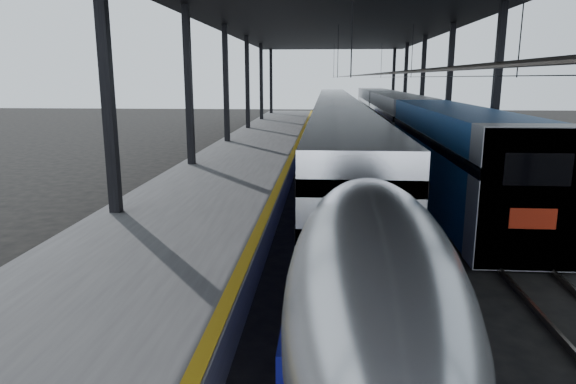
# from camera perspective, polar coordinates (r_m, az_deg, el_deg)

# --- Properties ---
(ground) EXTENTS (160.00, 160.00, 0.00)m
(ground) POSITION_cam_1_polar(r_m,az_deg,el_deg) (12.67, -1.92, -12.87)
(ground) COLOR black
(ground) RESTS_ON ground
(platform) EXTENTS (6.00, 80.00, 1.00)m
(platform) POSITION_cam_1_polar(r_m,az_deg,el_deg) (32.12, -4.36, 3.69)
(platform) COLOR #4C4C4F
(platform) RESTS_ON ground
(yellow_strip) EXTENTS (0.30, 80.00, 0.01)m
(yellow_strip) POSITION_cam_1_polar(r_m,az_deg,el_deg) (31.75, 0.64, 4.54)
(yellow_strip) COLOR gold
(yellow_strip) RESTS_ON platform
(rails) EXTENTS (6.52, 80.00, 0.16)m
(rails) POSITION_cam_1_polar(r_m,az_deg,el_deg) (32.00, 9.98, 2.74)
(rails) COLOR slate
(rails) RESTS_ON ground
(canopy) EXTENTS (18.00, 75.00, 9.47)m
(canopy) POSITION_cam_1_polar(r_m,az_deg,el_deg) (31.60, 5.67, 19.20)
(canopy) COLOR black
(canopy) RESTS_ON ground
(tgv_train) EXTENTS (2.79, 65.20, 4.00)m
(tgv_train) POSITION_cam_1_polar(r_m,az_deg,el_deg) (35.02, 5.45, 6.67)
(tgv_train) COLOR #B7BABF
(tgv_train) RESTS_ON ground
(second_train) EXTENTS (3.02, 56.05, 4.16)m
(second_train) POSITION_cam_1_polar(r_m,az_deg,el_deg) (41.97, 12.18, 7.75)
(second_train) COLOR navy
(second_train) RESTS_ON ground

